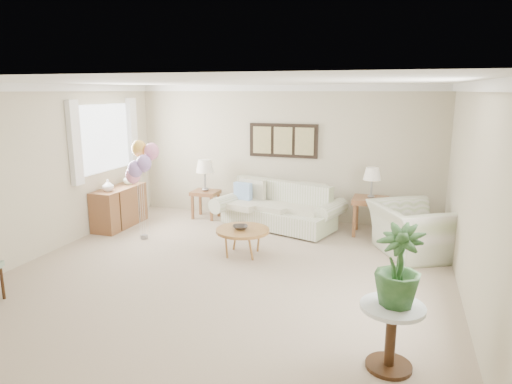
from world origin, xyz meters
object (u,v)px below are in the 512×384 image
at_px(sofa, 279,210).
at_px(balloon_cluster, 141,162).
at_px(armchair, 412,230).
at_px(coffee_table, 243,231).

height_order(sofa, balloon_cluster, balloon_cluster).
distance_m(sofa, armchair, 2.46).
bearing_deg(sofa, armchair, -18.44).
bearing_deg(coffee_table, balloon_cluster, 174.00).
distance_m(sofa, coffee_table, 1.61).
xyz_separation_m(coffee_table, armchair, (2.48, 0.83, 0.01)).
relative_size(sofa, coffee_table, 3.01).
distance_m(armchair, balloon_cluster, 4.48).
bearing_deg(coffee_table, sofa, 84.63).
bearing_deg(sofa, balloon_cluster, -144.81).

